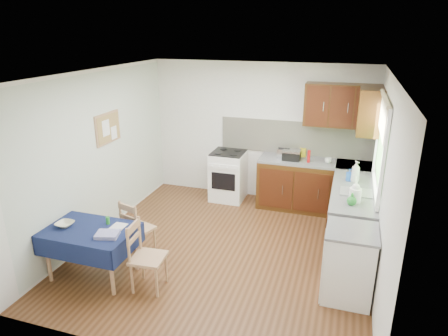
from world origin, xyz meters
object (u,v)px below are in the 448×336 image
(dish_rack, at_px, (356,191))
(kettle, at_px, (355,194))
(sandwich_press, at_px, (292,155))
(toaster, at_px, (284,153))
(chair_far, at_px, (136,227))
(chair_near, at_px, (145,254))
(dining_table, at_px, (90,236))

(dish_rack, bearing_deg, kettle, -74.33)
(sandwich_press, bearing_deg, toaster, 143.61)
(chair_far, distance_m, chair_near, 0.78)
(dining_table, bearing_deg, sandwich_press, 42.17)
(chair_far, height_order, toaster, toaster)
(dining_table, bearing_deg, kettle, 11.08)
(toaster, relative_size, kettle, 0.90)
(dish_rack, height_order, kettle, kettle)
(chair_far, relative_size, kettle, 3.22)
(dish_rack, bearing_deg, chair_far, -140.49)
(dining_table, relative_size, chair_far, 1.32)
(toaster, height_order, sandwich_press, toaster)
(chair_near, xyz_separation_m, sandwich_press, (1.31, 2.88, 0.52))
(chair_far, height_order, chair_near, chair_near)
(dining_table, relative_size, toaster, 4.74)
(kettle, bearing_deg, dining_table, -157.14)
(dining_table, distance_m, dish_rack, 3.57)
(dining_table, bearing_deg, toaster, 44.65)
(dining_table, distance_m, chair_near, 0.77)
(dining_table, bearing_deg, chair_near, -13.32)
(sandwich_press, height_order, dish_rack, dish_rack)
(chair_near, bearing_deg, kettle, -65.29)
(dish_rack, bearing_deg, dining_table, -133.10)
(chair_far, bearing_deg, dish_rack, -142.37)
(chair_near, height_order, dish_rack, dish_rack)
(chair_far, relative_size, sandwich_press, 2.83)
(sandwich_press, relative_size, kettle, 1.13)
(chair_far, relative_size, dish_rack, 1.97)
(dining_table, bearing_deg, dish_rack, 15.80)
(dining_table, xyz_separation_m, sandwich_press, (2.08, 2.85, 0.42))
(sandwich_press, distance_m, kettle, 1.86)
(chair_far, bearing_deg, sandwich_press, -110.85)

